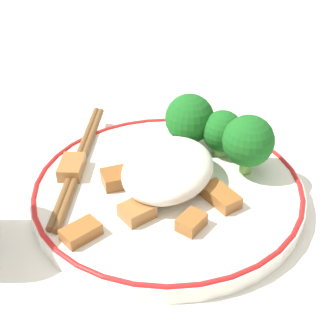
% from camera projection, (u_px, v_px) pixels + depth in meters
% --- Properties ---
extents(ground_plane, '(3.00, 3.00, 0.00)m').
position_uv_depth(ground_plane, '(168.00, 197.00, 0.47)').
color(ground_plane, silver).
extents(plate, '(0.27, 0.27, 0.02)m').
position_uv_depth(plate, '(168.00, 189.00, 0.47)').
color(plate, white).
rests_on(plate, ground_plane).
extents(rice_mound, '(0.11, 0.09, 0.04)m').
position_uv_depth(rice_mound, '(167.00, 170.00, 0.45)').
color(rice_mound, white).
rests_on(rice_mound, plate).
extents(broccoli_back_left, '(0.05, 0.05, 0.06)m').
position_uv_depth(broccoli_back_left, '(248.00, 141.00, 0.46)').
color(broccoli_back_left, '#72AD4C').
rests_on(broccoli_back_left, plate).
extents(broccoli_back_center, '(0.04, 0.04, 0.05)m').
position_uv_depth(broccoli_back_center, '(222.00, 132.00, 0.49)').
color(broccoli_back_center, '#72AD4C').
rests_on(broccoli_back_center, plate).
extents(broccoli_back_right, '(0.05, 0.05, 0.06)m').
position_uv_depth(broccoli_back_right, '(190.00, 119.00, 0.50)').
color(broccoli_back_right, '#72AD4C').
rests_on(broccoli_back_right, plate).
extents(meat_near_front, '(0.03, 0.02, 0.01)m').
position_uv_depth(meat_near_front, '(191.00, 222.00, 0.41)').
color(meat_near_front, '#995B28').
rests_on(meat_near_front, plate).
extents(meat_near_left, '(0.04, 0.04, 0.01)m').
position_uv_depth(meat_near_left, '(220.00, 196.00, 0.44)').
color(meat_near_left, '#995B28').
rests_on(meat_near_left, plate).
extents(meat_near_right, '(0.04, 0.03, 0.01)m').
position_uv_depth(meat_near_right, '(81.00, 232.00, 0.40)').
color(meat_near_right, '#995B28').
rests_on(meat_near_right, plate).
extents(meat_near_back, '(0.04, 0.03, 0.01)m').
position_uv_depth(meat_near_back, '(137.00, 211.00, 0.42)').
color(meat_near_back, '#9E6633').
rests_on(meat_near_back, plate).
extents(meat_on_rice_edge, '(0.04, 0.04, 0.01)m').
position_uv_depth(meat_on_rice_edge, '(119.00, 178.00, 0.46)').
color(meat_on_rice_edge, brown).
rests_on(meat_on_rice_edge, plate).
extents(meat_mid_left, '(0.04, 0.03, 0.01)m').
position_uv_depth(meat_mid_left, '(72.00, 167.00, 0.48)').
color(meat_mid_left, '#9E6633').
rests_on(meat_mid_left, plate).
extents(chopsticks, '(0.21, 0.09, 0.01)m').
position_uv_depth(chopsticks, '(80.00, 159.00, 0.49)').
color(chopsticks, brown).
rests_on(chopsticks, plate).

